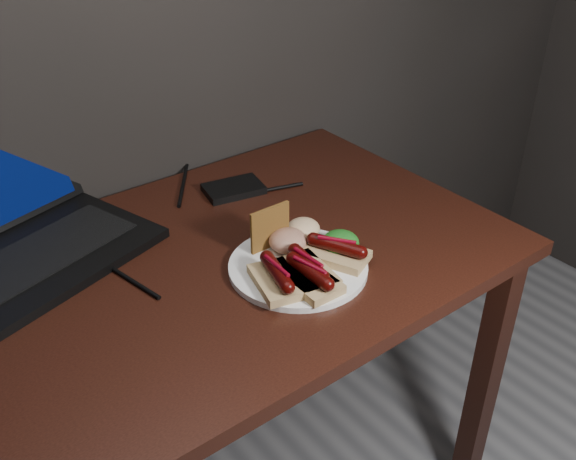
% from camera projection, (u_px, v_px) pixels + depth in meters
% --- Properties ---
extents(desk, '(1.40, 0.70, 0.75)m').
position_uv_depth(desk, '(151.00, 327.00, 1.17)').
color(desk, '#35150D').
rests_on(desk, ground).
extents(laptop, '(0.48, 0.44, 0.25)m').
position_uv_depth(laptop, '(19.00, 227.00, 1.19)').
color(laptop, black).
rests_on(laptop, desk).
extents(hard_drive, '(0.14, 0.11, 0.02)m').
position_uv_depth(hard_drive, '(234.00, 189.00, 1.41)').
color(hard_drive, black).
rests_on(hard_drive, desk).
extents(desk_cables, '(1.01, 0.44, 0.01)m').
position_uv_depth(desk_cables, '(107.00, 244.00, 1.23)').
color(desk_cables, black).
rests_on(desk_cables, desk).
extents(plate, '(0.26, 0.26, 0.01)m').
position_uv_depth(plate, '(298.00, 267.00, 1.16)').
color(plate, white).
rests_on(plate, desk).
extents(bread_sausage_left, '(0.10, 0.13, 0.04)m').
position_uv_depth(bread_sausage_left, '(277.00, 277.00, 1.10)').
color(bread_sausage_left, tan).
rests_on(bread_sausage_left, plate).
extents(bread_sausage_center, '(0.09, 0.12, 0.04)m').
position_uv_depth(bread_sausage_center, '(308.00, 269.00, 1.12)').
color(bread_sausage_center, tan).
rests_on(bread_sausage_center, plate).
extents(bread_sausage_right, '(0.11, 0.13, 0.04)m').
position_uv_depth(bread_sausage_right, '(336.00, 251.00, 1.17)').
color(bread_sausage_right, tan).
rests_on(bread_sausage_right, plate).
extents(bread_sausage_extra, '(0.07, 0.12, 0.04)m').
position_uv_depth(bread_sausage_extra, '(310.00, 277.00, 1.10)').
color(bread_sausage_extra, tan).
rests_on(bread_sausage_extra, plate).
extents(crispbread, '(0.08, 0.01, 0.08)m').
position_uv_depth(crispbread, '(270.00, 227.00, 1.19)').
color(crispbread, brown).
rests_on(crispbread, plate).
extents(salad_greens, '(0.07, 0.07, 0.04)m').
position_uv_depth(salad_greens, '(340.00, 242.00, 1.19)').
color(salad_greens, '#1A5B12').
rests_on(salad_greens, plate).
extents(salsa_mound, '(0.07, 0.07, 0.04)m').
position_uv_depth(salsa_mound, '(288.00, 241.00, 1.19)').
color(salsa_mound, maroon).
rests_on(salsa_mound, plate).
extents(coleslaw_mound, '(0.06, 0.06, 0.04)m').
position_uv_depth(coleslaw_mound, '(303.00, 228.00, 1.23)').
color(coleslaw_mound, beige).
rests_on(coleslaw_mound, plate).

